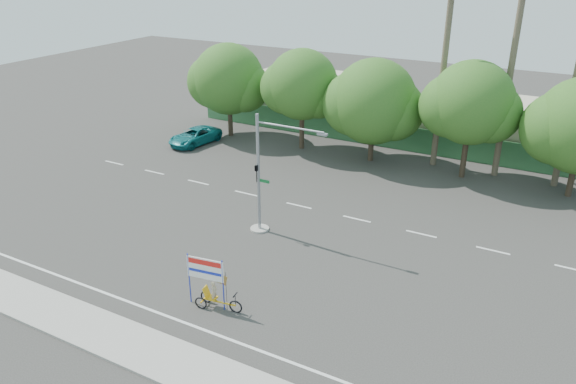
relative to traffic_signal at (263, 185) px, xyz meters
The scene contains 14 objects.
ground 5.40m from the traffic_signal, 61.13° to the right, with size 120.00×120.00×0.00m, color #33302D.
sidewalk_near 12.04m from the traffic_signal, 79.17° to the right, with size 50.00×2.40×0.12m, color gray.
fence 17.76m from the traffic_signal, 82.85° to the left, with size 38.00×0.08×2.00m, color #336B3D.
building_left 23.38m from the traffic_signal, 109.52° to the left, with size 12.00×8.00×4.00m, color beige.
building_right 24.29m from the traffic_signal, 65.15° to the left, with size 14.00×8.00×3.60m, color beige.
tree_far_left 18.45m from the traffic_signal, 130.22° to the left, with size 7.14×6.00×7.96m.
tree_left 14.99m from the traffic_signal, 109.08° to the left, with size 6.66×5.60×8.07m.
tree_center 14.15m from the traffic_signal, 85.33° to the left, with size 7.62×6.40×7.85m.
tree_right 16.38m from the traffic_signal, 59.83° to the left, with size 6.90×5.80×8.36m.
palm_tall 20.04m from the traffic_signal, 56.69° to the left, with size 3.73×3.79×17.45m.
palm_short 17.56m from the traffic_signal, 69.84° to the left, with size 3.73×3.79×14.45m.
traffic_signal is the anchor object (origin of this frame).
trike_billboard 8.03m from the traffic_signal, 76.70° to the right, with size 2.66×0.80×2.63m.
pickup_truck 17.04m from the traffic_signal, 140.93° to the left, with size 2.21×4.80×1.33m, color #0F6C6F.
Camera 1 is at (13.02, -20.84, 15.31)m, focal length 35.00 mm.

